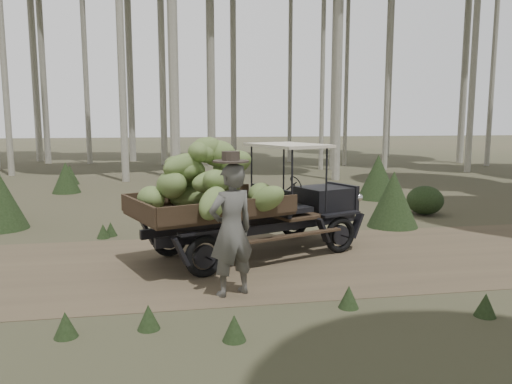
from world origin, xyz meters
TOP-DOWN VIEW (x-y plane):
  - ground at (0.00, 0.00)m, footprint 120.00×120.00m
  - dirt_track at (0.00, 0.00)m, footprint 70.00×4.00m
  - banana_truck at (1.20, 0.30)m, footprint 4.51×3.03m
  - farmer at (0.98, -1.53)m, footprint 0.79×0.67m
  - undergrowth at (1.33, -0.90)m, footprint 23.86×23.49m

SIDE VIEW (x-z plane):
  - ground at x=0.00m, z-range 0.00..0.00m
  - dirt_track at x=0.00m, z-range 0.00..0.01m
  - undergrowth at x=1.33m, z-range -0.14..1.23m
  - farmer at x=0.98m, z-range -0.05..1.96m
  - banana_truck at x=1.20m, z-range 0.13..2.34m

